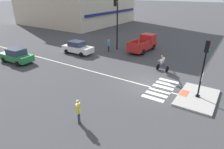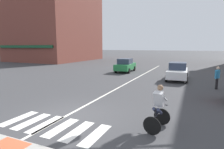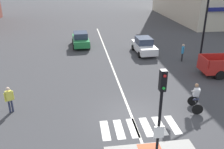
# 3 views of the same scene
# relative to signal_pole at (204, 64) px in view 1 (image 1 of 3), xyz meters

# --- Properties ---
(ground_plane) EXTENTS (300.00, 300.00, 0.00)m
(ground_plane) POSITION_rel_signal_pole_xyz_m (0.00, 3.99, -2.78)
(ground_plane) COLOR #3D3D3F
(traffic_island) EXTENTS (4.28, 2.68, 0.15)m
(traffic_island) POSITION_rel_signal_pole_xyz_m (0.00, 0.01, -2.71)
(traffic_island) COLOR #A3A099
(traffic_island) RESTS_ON ground
(tactile_pad_front) EXTENTS (1.10, 0.60, 0.01)m
(tactile_pad_front) POSITION_rel_signal_pole_xyz_m (0.00, 1.00, -2.63)
(tactile_pad_front) COLOR #DB5B38
(tactile_pad_front) RESTS_ON traffic_island
(signal_pole) EXTENTS (0.44, 0.38, 4.37)m
(signal_pole) POSITION_rel_signal_pole_xyz_m (0.00, 0.00, 0.00)
(signal_pole) COLOR black
(signal_pole) RESTS_ON traffic_island
(crosswalk_stripe_a) EXTENTS (0.44, 1.80, 0.01)m
(crosswalk_stripe_a) POSITION_rel_signal_pole_xyz_m (-1.90, 2.86, -2.78)
(crosswalk_stripe_a) COLOR silver
(crosswalk_stripe_a) RESTS_ON ground
(crosswalk_stripe_b) EXTENTS (0.44, 1.80, 0.01)m
(crosswalk_stripe_b) POSITION_rel_signal_pole_xyz_m (-1.14, 2.86, -2.78)
(crosswalk_stripe_b) COLOR silver
(crosswalk_stripe_b) RESTS_ON ground
(crosswalk_stripe_c) EXTENTS (0.44, 1.80, 0.01)m
(crosswalk_stripe_c) POSITION_rel_signal_pole_xyz_m (-0.38, 2.86, -2.78)
(crosswalk_stripe_c) COLOR silver
(crosswalk_stripe_c) RESTS_ON ground
(crosswalk_stripe_d) EXTENTS (0.44, 1.80, 0.01)m
(crosswalk_stripe_d) POSITION_rel_signal_pole_xyz_m (0.38, 2.86, -2.78)
(crosswalk_stripe_d) COLOR silver
(crosswalk_stripe_d) RESTS_ON ground
(crosswalk_stripe_e) EXTENTS (0.44, 1.80, 0.01)m
(crosswalk_stripe_e) POSITION_rel_signal_pole_xyz_m (1.14, 2.86, -2.78)
(crosswalk_stripe_e) COLOR silver
(crosswalk_stripe_e) RESTS_ON ground
(crosswalk_stripe_f) EXTENTS (0.44, 1.80, 0.01)m
(crosswalk_stripe_f) POSITION_rel_signal_pole_xyz_m (1.90, 2.86, -2.78)
(crosswalk_stripe_f) COLOR silver
(crosswalk_stripe_f) RESTS_ON ground
(lane_centre_line) EXTENTS (0.14, 28.00, 0.01)m
(lane_centre_line) POSITION_rel_signal_pole_xyz_m (-0.20, 13.99, -2.78)
(lane_centre_line) COLOR silver
(lane_centre_line) RESTS_ON ground
(traffic_light_mast) EXTENTS (4.09, 2.35, 7.13)m
(traffic_light_mast) POSITION_rel_signal_pole_xyz_m (7.02, 11.80, 2.11)
(traffic_light_mast) COLOR black
(traffic_light_mast) RESTS_ON ground
(car_green_westbound_distant) EXTENTS (2.00, 4.18, 1.64)m
(car_green_westbound_distant) POSITION_rel_signal_pole_xyz_m (-2.80, 19.07, -1.97)
(car_green_westbound_distant) COLOR #237A3D
(car_green_westbound_distant) RESTS_ON ground
(car_white_eastbound_far) EXTENTS (1.93, 4.15, 1.64)m
(car_white_eastbound_far) POSITION_rel_signal_pole_xyz_m (3.58, 15.60, -1.97)
(car_white_eastbound_far) COLOR white
(car_white_eastbound_far) RESTS_ON ground
(pickup_truck_red_cross_right) EXTENTS (5.20, 2.27, 2.08)m
(pickup_truck_red_cross_right) POSITION_rel_signal_pole_xyz_m (9.70, 9.02, -1.81)
(pickup_truck_red_cross_right) COLOR red
(pickup_truck_red_cross_right) RESTS_ON ground
(cyclist) EXTENTS (0.84, 1.19, 1.68)m
(cyclist) POSITION_rel_signal_pole_xyz_m (3.80, 4.26, -1.91)
(cyclist) COLOR black
(cyclist) RESTS_ON ground
(pedestrian_at_curb_left) EXTENTS (0.49, 0.37, 1.67)m
(pedestrian_at_curb_left) POSITION_rel_signal_pole_xyz_m (-7.30, 5.49, -1.80)
(pedestrian_at_curb_left) COLOR #2D334C
(pedestrian_at_curb_left) RESTS_ON ground
(pedestrian_waiting_far_side) EXTENTS (0.36, 0.50, 1.67)m
(pedestrian_waiting_far_side) POSITION_rel_signal_pole_xyz_m (6.55, 12.74, -1.80)
(pedestrian_waiting_far_side) COLOR black
(pedestrian_waiting_far_side) RESTS_ON ground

